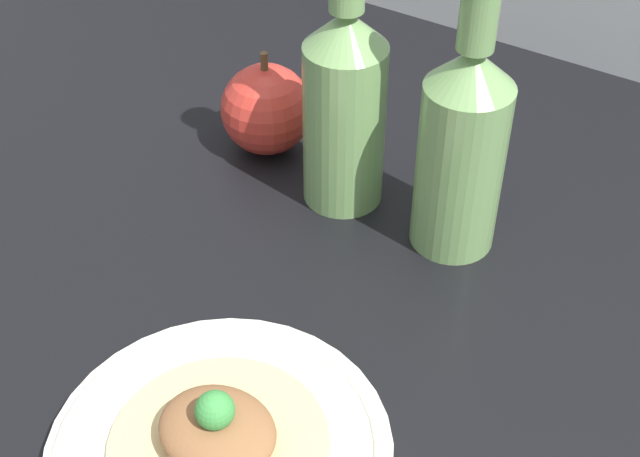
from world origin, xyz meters
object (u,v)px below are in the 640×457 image
plated_food (218,434)px  cider_bottle_right (463,140)px  apple (266,109)px  cider_bottle_left (345,99)px  plate (220,451)px

plated_food → cider_bottle_right: (2.96, 29.36, 7.63)cm
plated_food → apple: bearing=120.3°
plated_food → cider_bottle_right: size_ratio=0.55×
apple → plated_food: bearing=-59.7°
cider_bottle_left → cider_bottle_right: size_ratio=1.00×
plate → apple: bearing=120.3°
plated_food → cider_bottle_left: bearing=105.8°
plate → plated_food: (0.00, 0.00, 1.91)cm
plated_food → cider_bottle_left: size_ratio=0.55×
cider_bottle_right → apple: 22.47cm
cider_bottle_left → apple: (-10.27, 2.41, -6.01)cm
cider_bottle_left → apple: 12.14cm
cider_bottle_right → apple: size_ratio=2.61×
cider_bottle_left → cider_bottle_right: 11.25cm
plated_food → cider_bottle_left: 31.44cm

